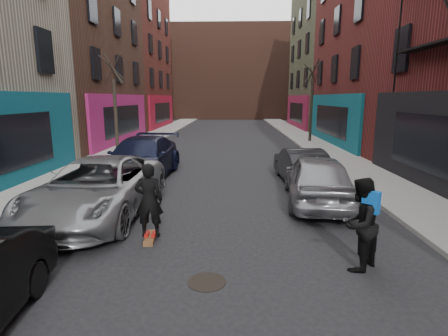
# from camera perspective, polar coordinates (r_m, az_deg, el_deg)

# --- Properties ---
(sidewalk_left) EXTENTS (2.50, 84.00, 0.13)m
(sidewalk_left) POSITION_cam_1_polar(r_m,az_deg,el_deg) (32.85, -10.40, 5.63)
(sidewalk_left) COLOR gray
(sidewalk_left) RESTS_ON ground
(sidewalk_right) EXTENTS (2.50, 84.00, 0.13)m
(sidewalk_right) POSITION_cam_1_polar(r_m,az_deg,el_deg) (32.62, 11.71, 5.54)
(sidewalk_right) COLOR gray
(sidewalk_right) RESTS_ON ground
(building_far) EXTENTS (40.00, 10.00, 14.00)m
(building_far) POSITION_cam_1_polar(r_m,az_deg,el_deg) (58.09, 1.14, 15.10)
(building_far) COLOR #47281E
(building_far) RESTS_ON ground
(tree_left_far) EXTENTS (2.00, 2.00, 6.50)m
(tree_left_far) POSITION_cam_1_polar(r_m,az_deg,el_deg) (21.10, -17.45, 11.20)
(tree_left_far) COLOR black
(tree_left_far) RESTS_ON sidewalk_left
(tree_right_far) EXTENTS (2.00, 2.00, 6.80)m
(tree_right_far) POSITION_cam_1_polar(r_m,az_deg,el_deg) (26.57, 14.16, 11.63)
(tree_right_far) COLOR black
(tree_right_far) RESTS_ON sidewalk_right
(parked_left_far) EXTENTS (2.82, 5.85, 1.61)m
(parked_left_far) POSITION_cam_1_polar(r_m,az_deg,el_deg) (10.38, -19.86, -3.05)
(parked_left_far) COLOR gray
(parked_left_far) RESTS_ON ground
(parked_left_end) EXTENTS (2.60, 5.87, 1.68)m
(parked_left_end) POSITION_cam_1_polar(r_m,az_deg,el_deg) (14.68, -13.34, 1.56)
(parked_left_end) COLOR black
(parked_left_end) RESTS_ON ground
(parked_right_far) EXTENTS (2.33, 4.79, 1.58)m
(parked_right_far) POSITION_cam_1_polar(r_m,az_deg,el_deg) (11.32, 14.95, -1.67)
(parked_right_far) COLOR gray
(parked_right_far) RESTS_ON ground
(parked_right_end) EXTENTS (1.70, 4.23, 1.37)m
(parked_right_end) POSITION_cam_1_polar(r_m,az_deg,el_deg) (13.97, 12.42, 0.46)
(parked_right_end) COLOR black
(parked_right_end) RESTS_ON ground
(skateboard) EXTENTS (0.28, 0.82, 0.10)m
(skateboard) POSITION_cam_1_polar(r_m,az_deg,el_deg) (8.52, -11.90, -11.08)
(skateboard) COLOR brown
(skateboard) RESTS_ON ground
(skateboarder) EXTENTS (0.66, 0.47, 1.74)m
(skateboarder) POSITION_cam_1_polar(r_m,az_deg,el_deg) (8.22, -12.16, -5.15)
(skateboarder) COLOR black
(skateboarder) RESTS_ON skateboard
(pedestrian) EXTENTS (1.11, 1.11, 1.81)m
(pedestrian) POSITION_cam_1_polar(r_m,az_deg,el_deg) (7.21, 21.30, -8.49)
(pedestrian) COLOR black
(pedestrian) RESTS_ON ground
(manhole) EXTENTS (0.90, 0.90, 0.01)m
(manhole) POSITION_cam_1_polar(r_m,az_deg,el_deg) (6.64, -2.84, -18.06)
(manhole) COLOR black
(manhole) RESTS_ON ground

